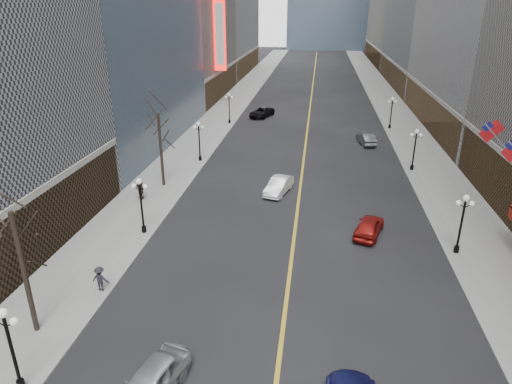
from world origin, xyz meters
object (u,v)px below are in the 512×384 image
(streetlamp_east_3, at_px, (392,109))
(streetlamp_west_0, at_px, (10,342))
(streetlamp_west_3, at_px, (229,105))
(car_nb_near, at_px, (151,382))
(car_sb_mid, at_px, (369,226))
(streetlamp_west_2, at_px, (199,137))
(streetlamp_east_1, at_px, (462,218))
(streetlamp_west_1, at_px, (141,200))
(car_sb_far, at_px, (366,139))
(streetlamp_east_2, at_px, (415,145))
(car_nb_mid, at_px, (279,186))
(car_nb_far, at_px, (262,112))

(streetlamp_east_3, height_order, streetlamp_west_0, same)
(streetlamp_west_3, bearing_deg, streetlamp_east_3, 0.00)
(car_nb_near, bearing_deg, car_sb_mid, 72.23)
(streetlamp_west_0, height_order, streetlamp_west_2, same)
(streetlamp_east_1, relative_size, streetlamp_west_0, 1.00)
(streetlamp_west_2, xyz_separation_m, car_sb_mid, (17.57, -15.82, -2.15))
(streetlamp_east_1, bearing_deg, streetlamp_west_3, 123.25)
(streetlamp_west_0, xyz_separation_m, streetlamp_west_1, (0.00, 16.00, 0.00))
(streetlamp_west_1, xyz_separation_m, car_sb_far, (19.55, 27.74, -2.18))
(streetlamp_east_3, distance_m, streetlamp_west_2, 29.68)
(streetlamp_west_0, relative_size, car_sb_far, 1.03)
(streetlamp_east_2, relative_size, streetlamp_east_3, 1.00)
(streetlamp_west_2, distance_m, car_nb_mid, 12.95)
(streetlamp_east_2, bearing_deg, streetlamp_west_3, 142.67)
(streetlamp_east_1, height_order, car_nb_mid, streetlamp_east_1)
(car_nb_far, bearing_deg, car_sb_mid, -52.37)
(car_nb_near, distance_m, car_sb_mid, 21.00)
(streetlamp_east_1, bearing_deg, streetlamp_west_2, 142.67)
(streetlamp_east_2, xyz_separation_m, streetlamp_west_2, (-23.60, 0.00, 0.00))
(streetlamp_west_2, xyz_separation_m, car_nb_mid, (9.80, -8.18, -2.15))
(streetlamp_east_2, distance_m, car_nb_far, 30.28)
(streetlamp_west_0, xyz_separation_m, car_sb_mid, (17.57, 18.18, -2.15))
(car_nb_far, relative_size, car_sb_mid, 1.22)
(car_nb_mid, bearing_deg, streetlamp_east_3, 76.93)
(car_sb_far, bearing_deg, car_nb_near, 61.37)
(streetlamp_east_1, xyz_separation_m, streetlamp_west_0, (-23.60, -16.00, 0.00))
(streetlamp_east_3, xyz_separation_m, streetlamp_west_2, (-23.60, -18.00, 0.00))
(car_nb_near, xyz_separation_m, car_sb_far, (13.39, 43.20, -0.09))
(streetlamp_west_1, relative_size, car_sb_mid, 1.02)
(car_sb_far, bearing_deg, streetlamp_west_0, 54.50)
(streetlamp_west_3, height_order, car_nb_far, streetlamp_west_3)
(car_nb_mid, height_order, car_sb_far, car_nb_mid)
(streetlamp_east_3, height_order, streetlamp_west_3, same)
(streetlamp_west_1, height_order, car_sb_far, streetlamp_west_1)
(streetlamp_west_2, bearing_deg, streetlamp_east_3, 37.33)
(streetlamp_west_0, height_order, car_nb_near, streetlamp_west_0)
(streetlamp_east_1, distance_m, streetlamp_west_1, 23.60)
(car_sb_mid, bearing_deg, streetlamp_west_3, -45.30)
(streetlamp_west_2, relative_size, car_nb_near, 0.94)
(car_nb_far, bearing_deg, car_nb_mid, -61.18)
(streetlamp_west_1, height_order, streetlamp_west_3, same)
(streetlamp_west_0, bearing_deg, streetlamp_west_1, 90.00)
(streetlamp_east_2, height_order, streetlamp_east_3, same)
(car_nb_near, distance_m, car_sb_far, 45.23)
(streetlamp_east_1, distance_m, streetlamp_west_3, 43.05)
(streetlamp_east_3, bearing_deg, streetlamp_east_1, -90.00)
(car_nb_near, relative_size, car_nb_far, 0.89)
(streetlamp_east_1, distance_m, car_nb_far, 45.56)
(streetlamp_west_0, height_order, car_sb_far, streetlamp_west_0)
(streetlamp_east_3, bearing_deg, streetlamp_west_0, -114.41)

